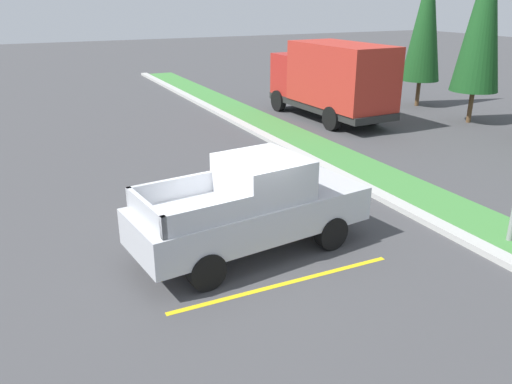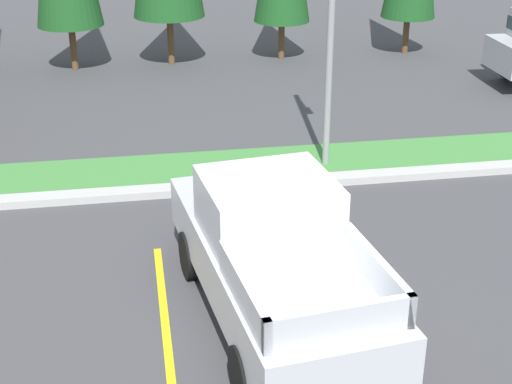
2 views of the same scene
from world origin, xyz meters
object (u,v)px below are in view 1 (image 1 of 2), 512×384
object	(u,v)px
cypress_tree_leftmost	(426,19)
traffic_cone	(135,201)
cargo_truck_distant	(332,79)
pickup_truck_main	(253,207)
cypress_tree_left_inner	(484,14)

from	to	relation	value
cypress_tree_leftmost	traffic_cone	xyz separation A→B (m)	(7.57, -16.29, -3.94)
cargo_truck_distant	cypress_tree_leftmost	xyz separation A→B (m)	(-0.75, 5.81, 2.38)
pickup_truck_main	cargo_truck_distant	world-z (taller)	cargo_truck_distant
pickup_truck_main	cypress_tree_leftmost	size ratio (longest dim) A/B	0.75
cargo_truck_distant	cypress_tree_leftmost	distance (m)	6.32
pickup_truck_main	traffic_cone	world-z (taller)	pickup_truck_main
pickup_truck_main	cypress_tree_left_inner	size ratio (longest dim) A/B	0.70
cypress_tree_leftmost	pickup_truck_main	bearing A→B (deg)	-53.09
cypress_tree_left_inner	cargo_truck_distant	bearing A→B (deg)	-120.64
cargo_truck_distant	cypress_tree_left_inner	world-z (taller)	cypress_tree_left_inner
pickup_truck_main	traffic_cone	bearing A→B (deg)	-150.83
cargo_truck_distant	traffic_cone	xyz separation A→B (m)	(6.82, -10.48, -1.56)
traffic_cone	cargo_truck_distant	bearing A→B (deg)	123.04
pickup_truck_main	cargo_truck_distant	size ratio (longest dim) A/B	0.79
cypress_tree_leftmost	cypress_tree_left_inner	world-z (taller)	cypress_tree_left_inner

